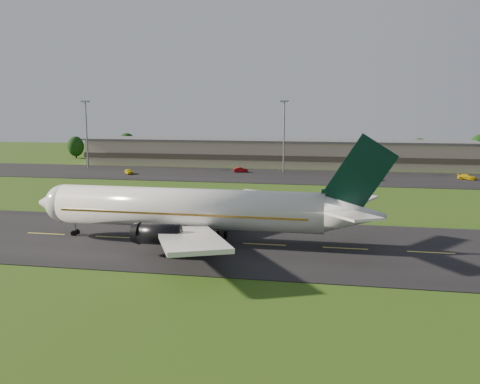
% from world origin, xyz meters
% --- Properties ---
extents(ground, '(360.00, 360.00, 0.00)m').
position_xyz_m(ground, '(0.00, 0.00, 0.00)').
color(ground, '#234210').
rests_on(ground, ground).
extents(taxiway, '(220.00, 30.00, 0.10)m').
position_xyz_m(taxiway, '(0.00, 0.00, 0.05)').
color(taxiway, black).
rests_on(taxiway, ground).
extents(apron, '(260.00, 30.00, 0.10)m').
position_xyz_m(apron, '(0.00, 72.00, 0.05)').
color(apron, black).
rests_on(apron, ground).
extents(airliner, '(51.25, 42.18, 15.57)m').
position_xyz_m(airliner, '(1.01, -0.01, 4.66)').
color(airliner, white).
rests_on(airliner, ground).
extents(terminal, '(145.00, 16.00, 8.40)m').
position_xyz_m(terminal, '(6.40, 96.18, 3.99)').
color(terminal, '#BAA68E').
rests_on(terminal, ground).
extents(light_mast_west, '(2.40, 1.20, 20.35)m').
position_xyz_m(light_mast_west, '(-55.00, 80.00, 12.74)').
color(light_mast_west, gray).
rests_on(light_mast_west, ground).
extents(light_mast_centre, '(2.40, 1.20, 20.35)m').
position_xyz_m(light_mast_centre, '(5.00, 80.00, 12.74)').
color(light_mast_centre, gray).
rests_on(light_mast_centre, ground).
extents(tree_line, '(194.22, 8.61, 10.30)m').
position_xyz_m(tree_line, '(42.67, 105.99, 5.01)').
color(tree_line, black).
rests_on(tree_line, ground).
extents(service_vehicle_a, '(3.84, 4.37, 1.43)m').
position_xyz_m(service_vehicle_a, '(-36.89, 68.11, 0.81)').
color(service_vehicle_a, '#D7BD0C').
rests_on(service_vehicle_a, apron).
extents(service_vehicle_b, '(4.47, 2.59, 1.39)m').
position_xyz_m(service_vehicle_b, '(-6.96, 77.68, 0.80)').
color(service_vehicle_b, maroon).
rests_on(service_vehicle_b, apron).
extents(service_vehicle_c, '(4.54, 5.18, 1.33)m').
position_xyz_m(service_vehicle_c, '(28.64, 67.24, 0.76)').
color(service_vehicle_c, silver).
rests_on(service_vehicle_c, apron).
extents(service_vehicle_d, '(5.12, 3.63, 1.38)m').
position_xyz_m(service_vehicle_d, '(53.12, 73.77, 0.79)').
color(service_vehicle_d, yellow).
rests_on(service_vehicle_d, apron).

